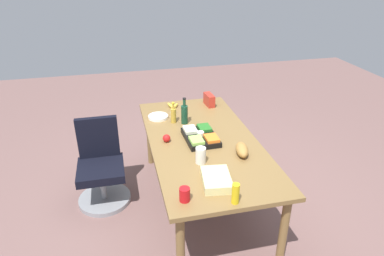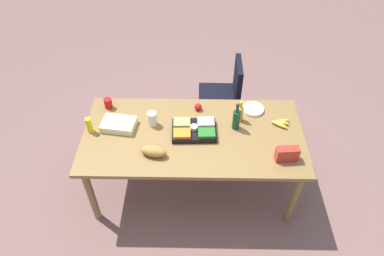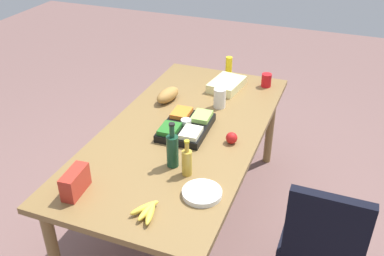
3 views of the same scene
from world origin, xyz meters
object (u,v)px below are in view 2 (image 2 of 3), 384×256
Objects in this scene: paper_plate_stack at (253,109)px; dressing_bottle at (240,113)px; banana_bunch at (280,123)px; conference_table at (193,140)px; wine_bottle at (236,119)px; office_chair at (222,101)px; bread_loaf at (154,151)px; red_solo_cup at (108,103)px; chip_bag_red at (287,154)px; apple_red at (198,107)px; veggie_tray at (194,130)px; mayo_jar at (152,119)px; mustard_bottle at (89,125)px; sheet_cake at (119,124)px.

paper_plate_stack is 0.22m from dressing_bottle.
conference_table is at bearing -170.42° from banana_bunch.
banana_bunch is 0.40m from dressing_bottle.
office_chair is at bearing 93.79° from wine_bottle.
conference_table is at bearing 37.84° from bread_loaf.
red_solo_cup is (-1.73, 0.23, 0.03)m from banana_bunch.
chip_bag_red is 1.18m from bread_loaf.
red_solo_cup is at bearing -152.08° from office_chair.
office_chair is at bearing 61.66° from bread_loaf.
wine_bottle is 0.45m from apple_red.
mayo_jar is (-0.41, 0.11, 0.04)m from veggie_tray.
mustard_bottle is at bearing -169.59° from mayo_jar.
office_chair is 3.79× the size of bread_loaf.
chip_bag_red is 1.85m from mustard_bottle.
office_chair reaches higher than banana_bunch.
chip_bag_red is at bearing -92.61° from banana_bunch.
paper_plate_stack is 2.89× the size of apple_red.
mayo_jar is (0.59, 0.11, -0.01)m from mustard_bottle.
paper_plate_stack is at bearing 0.04° from apple_red.
red_solo_cup is at bearing 158.50° from chip_bag_red.
office_chair is 1.50m from chip_bag_red.
conference_table is 1.14m from office_chair.
banana_bunch is at bearing -40.75° from paper_plate_stack.
mustard_bottle is 0.60m from mayo_jar.
red_solo_cup reaches higher than sheet_cake.
sheet_cake is 0.33m from red_solo_cup.
chip_bag_red is 1.35× the size of mayo_jar.
banana_bunch is 0.82× the size of bread_loaf.
bread_loaf is at bearing -24.65° from mustard_bottle.
chip_bag_red reaches higher than office_chair.
mayo_jar is 1.95× the size of apple_red.
paper_plate_stack is (0.26, -0.67, 0.46)m from office_chair.
paper_plate_stack is at bearing 52.47° from wine_bottle.
wine_bottle is 1.98× the size of mayo_jar.
office_chair reaches higher than red_solo_cup.
paper_plate_stack reaches higher than conference_table.
office_chair is 0.85m from paper_plate_stack.
chip_bag_red is (0.48, -1.32, 0.52)m from office_chair.
red_solo_cup is at bearing 117.86° from sheet_cake.
dressing_bottle reaches higher than sheet_cake.
office_chair is 6.15× the size of mayo_jar.
red_solo_cup reaches higher than apple_red.
wine_bottle is 1.33× the size of paper_plate_stack.
chip_bag_red is 0.45m from banana_bunch.
mustard_bottle is at bearing -166.26° from sheet_cake.
banana_bunch is at bearing 8.24° from veggie_tray.
mustard_bottle is 1.85m from banana_bunch.
chip_bag_red is 0.86× the size of dressing_bottle.
apple_red is (0.77, 0.27, 0.00)m from sheet_cake.
office_chair is at bearing 110.08° from chip_bag_red.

